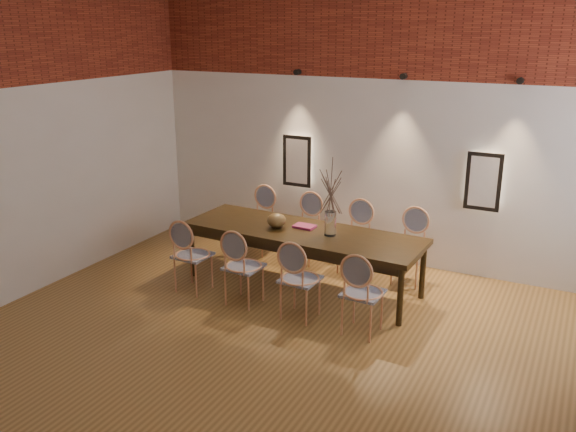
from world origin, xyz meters
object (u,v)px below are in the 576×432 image
at_px(chair_near_d, 363,293).
at_px(chair_far_d, 409,248).
at_px(chair_near_b, 244,266).
at_px(chair_far_a, 258,221).
at_px(chair_near_c, 300,279).
at_px(chair_far_c, 355,239).
at_px(dining_table, 303,259).
at_px(vase, 330,223).
at_px(bowl, 277,220).
at_px(chair_near_a, 193,255).
at_px(chair_far_b, 304,230).
at_px(book, 304,226).

distance_m(chair_near_d, chair_far_d, 1.53).
bearing_deg(chair_near_b, chair_far_a, 116.21).
height_order(chair_near_c, chair_far_c, same).
bearing_deg(chair_far_d, dining_table, 34.10).
relative_size(vase, bowl, 1.25).
xyz_separation_m(chair_near_a, chair_near_d, (2.25, -0.08, 0.00)).
height_order(chair_far_b, chair_far_c, same).
height_order(chair_near_a, chair_near_b, same).
height_order(chair_near_c, chair_far_d, same).
bearing_deg(chair_near_d, vase, 134.74).
xyz_separation_m(chair_far_c, book, (-0.43, -0.64, 0.30)).
bearing_deg(dining_table, chair_far_c, 63.79).
bearing_deg(chair_near_a, chair_near_c, -0.00).
bearing_deg(chair_near_b, chair_far_b, 90.00).
relative_size(chair_near_c, chair_far_d, 1.00).
distance_m(chair_far_c, chair_far_d, 0.75).
bearing_deg(vase, book, 162.91).
bearing_deg(chair_near_b, dining_table, 63.79).
bearing_deg(chair_near_b, bowl, 87.53).
distance_m(dining_table, chair_far_a, 1.36).
bearing_deg(book, chair_near_d, -39.06).
height_order(dining_table, vase, vase).
relative_size(chair_near_b, chair_near_c, 1.00).
height_order(dining_table, chair_far_d, chair_far_d).
bearing_deg(vase, chair_far_c, 87.49).
relative_size(chair_far_d, bowl, 3.92).
xyz_separation_m(vase, book, (-0.40, 0.12, -0.14)).
relative_size(chair_far_b, chair_far_d, 1.00).
xyz_separation_m(dining_table, chair_near_a, (-1.15, -0.72, 0.09)).
relative_size(chair_far_c, bowl, 3.92).
bearing_deg(chair_near_a, chair_near_d, -0.00).
distance_m(chair_near_d, bowl, 1.68).
relative_size(chair_near_b, bowl, 3.92).
xyz_separation_m(chair_near_a, bowl, (0.81, 0.68, 0.37)).
relative_size(chair_near_a, bowl, 3.92).
xyz_separation_m(dining_table, book, (-0.03, 0.11, 0.39)).
xyz_separation_m(chair_far_d, book, (-1.18, -0.61, 0.30)).
bearing_deg(chair_far_d, chair_far_c, -0.00).
height_order(dining_table, chair_near_b, chair_near_b).
relative_size(chair_near_c, chair_far_a, 1.00).
height_order(dining_table, chair_near_d, chair_near_d).
bearing_deg(chair_near_b, vase, 45.63).
xyz_separation_m(chair_near_b, vase, (0.77, 0.73, 0.43)).
bearing_deg(chair_near_a, book, 38.50).
distance_m(chair_far_a, chair_far_d, 2.25).
distance_m(chair_near_b, bowl, 0.80).
relative_size(chair_near_c, chair_near_d, 1.00).
height_order(chair_near_c, book, chair_near_c).
relative_size(dining_table, chair_far_c, 3.20).
height_order(chair_far_a, book, chair_far_a).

